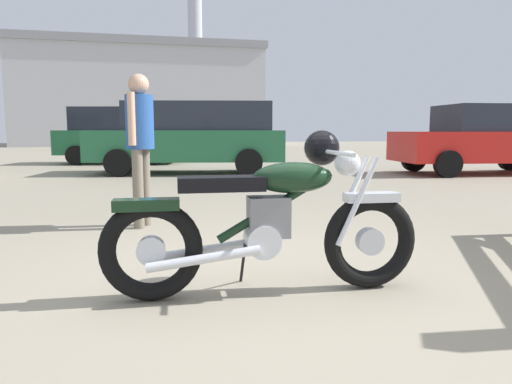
{
  "coord_description": "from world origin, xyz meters",
  "views": [
    {
      "loc": [
        -0.63,
        -3.06,
        1.06
      ],
      "look_at": [
        0.18,
        1.22,
        0.49
      ],
      "focal_mm": 33.09,
      "sensor_mm": 36.0,
      "label": 1
    }
  ],
  "objects_px": {
    "red_hatchback_near": "(192,135)",
    "vintage_motorcycle": "(272,219)",
    "silver_sedan_mid": "(120,135)",
    "blue_hatchback_right": "(483,140)",
    "bystander": "(140,134)"
  },
  "relations": [
    {
      "from": "vintage_motorcycle",
      "to": "silver_sedan_mid",
      "type": "height_order",
      "value": "silver_sedan_mid"
    },
    {
      "from": "silver_sedan_mid",
      "to": "red_hatchback_near",
      "type": "height_order",
      "value": "silver_sedan_mid"
    },
    {
      "from": "vintage_motorcycle",
      "to": "red_hatchback_near",
      "type": "distance_m",
      "value": 8.91
    },
    {
      "from": "vintage_motorcycle",
      "to": "red_hatchback_near",
      "type": "xyz_separation_m",
      "value": [
        -0.05,
        8.9,
        0.45
      ]
    },
    {
      "from": "bystander",
      "to": "vintage_motorcycle",
      "type": "bearing_deg",
      "value": 134.27
    },
    {
      "from": "vintage_motorcycle",
      "to": "bystander",
      "type": "distance_m",
      "value": 2.59
    },
    {
      "from": "bystander",
      "to": "red_hatchback_near",
      "type": "xyz_separation_m",
      "value": [
        0.89,
        6.55,
        -0.08
      ]
    },
    {
      "from": "red_hatchback_near",
      "to": "vintage_motorcycle",
      "type": "bearing_deg",
      "value": 99.04
    },
    {
      "from": "vintage_motorcycle",
      "to": "blue_hatchback_right",
      "type": "relative_size",
      "value": 0.48
    },
    {
      "from": "vintage_motorcycle",
      "to": "red_hatchback_near",
      "type": "relative_size",
      "value": 0.42
    },
    {
      "from": "vintage_motorcycle",
      "to": "blue_hatchback_right",
      "type": "height_order",
      "value": "blue_hatchback_right"
    },
    {
      "from": "blue_hatchback_right",
      "to": "vintage_motorcycle",
      "type": "bearing_deg",
      "value": -129.31
    },
    {
      "from": "blue_hatchback_right",
      "to": "bystander",
      "type": "bearing_deg",
      "value": -143.47
    },
    {
      "from": "vintage_motorcycle",
      "to": "silver_sedan_mid",
      "type": "xyz_separation_m",
      "value": [
        -2.16,
        12.83,
        0.43
      ]
    },
    {
      "from": "blue_hatchback_right",
      "to": "silver_sedan_mid",
      "type": "relative_size",
      "value": 1.04
    }
  ]
}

